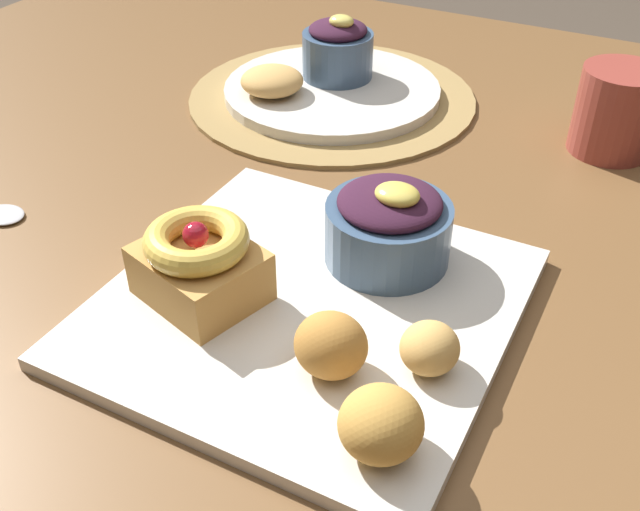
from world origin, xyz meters
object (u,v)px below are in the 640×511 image
Objects in this scene: fritter_back at (381,424)px; back_ramekin at (338,49)px; back_pastry at (272,81)px; cake_slice at (199,263)px; fritter_middle at (430,348)px; fritter_front at (331,345)px; back_plate at (332,90)px; coffee_mug at (616,111)px; berry_ramekin at (388,226)px; front_plate at (308,306)px.

fritter_back is 0.54m from back_ramekin.
cake_slice is at bearing -68.06° from back_pastry.
fritter_middle is at bearing 89.11° from fritter_back.
cake_slice is 0.41m from back_ramekin.
fritter_front is at bearing -149.87° from fritter_middle.
cake_slice is 0.35m from back_pastry.
fritter_middle is at bearing 2.44° from cake_slice.
back_plate is 0.31m from coffee_mug.
fritter_front reaches higher than back_plate.
fritter_middle is 0.08m from fritter_back.
front_plate is at bearing -112.57° from berry_ramekin.
fritter_middle is at bearing -55.01° from back_plate.
back_ramekin reaches higher than berry_ramekin.
back_plate is at bearing -175.99° from coffee_mug.
back_pastry is (-0.24, 0.22, -0.01)m from berry_ramekin.
fritter_front is 0.45m from back_plate.
fritter_front is 0.07m from fritter_back.
cake_slice reaches higher than fritter_front.
back_ramekin is (-0.09, 0.40, 0.01)m from cake_slice.
fritter_middle is (0.18, 0.01, -0.01)m from cake_slice.
fritter_front is at bearing -82.77° from berry_ramekin.
fritter_back reaches higher than back_pastry.
fritter_front is at bearing -63.31° from back_plate.
front_plate is 7.04× the size of fritter_middle.
back_ramekin is at bearing 115.95° from fritter_front.
back_pastry is at bearing -134.98° from back_plate.
back_pastry reaches higher than back_plate.
cake_slice is 0.12m from fritter_front.
fritter_back reaches higher than back_plate.
back_ramekin is at bearing 123.81° from fritter_middle.
front_plate is at bearing 167.08° from fritter_middle.
fritter_middle is at bearing 30.13° from fritter_front.
back_plate is 3.04× the size of back_ramekin.
front_plate is at bearing -65.95° from back_plate.
back_ramekin reaches higher than cake_slice.
cake_slice is at bearing -77.80° from back_plate.
berry_ramekin is 0.19m from fritter_back.
front_plate is 0.40m from coffee_mug.
fritter_front is (0.05, -0.06, 0.03)m from front_plate.
berry_ramekin is at bearing -43.03° from back_pastry.
back_ramekin is at bearing 103.23° from back_plate.
berry_ramekin reaches higher than back_pastry.
fritter_middle is 0.51× the size of back_ramekin.
back_pastry is 0.36m from coffee_mug.
cake_slice reaches higher than fritter_middle.
fritter_middle is (0.07, -0.10, -0.01)m from berry_ramekin.
fritter_front is at bearing -64.05° from back_ramekin.
front_plate is at bearing -55.32° from back_pastry.
coffee_mug is at bearing 11.35° from back_pastry.
coffee_mug is (0.10, 0.42, 0.01)m from fritter_front.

